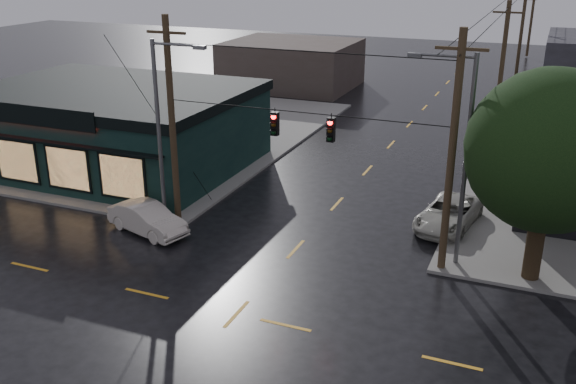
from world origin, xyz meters
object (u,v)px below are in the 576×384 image
at_px(corner_tree, 549,151).
at_px(utility_pole_ne, 441,270).
at_px(sedan_cream, 147,219).
at_px(utility_pole_nw, 179,223).
at_px(suv_silver, 448,214).

height_order(corner_tree, utility_pole_ne, corner_tree).
bearing_deg(sedan_cream, utility_pole_nw, -11.00).
bearing_deg(corner_tree, utility_pole_ne, -172.00).
bearing_deg(sedan_cream, utility_pole_ne, -67.30).
distance_m(utility_pole_nw, sedan_cream, 1.84).
relative_size(utility_pole_nw, utility_pole_ne, 1.00).
height_order(utility_pole_nw, utility_pole_ne, same).
relative_size(corner_tree, suv_silver, 1.73).
distance_m(corner_tree, utility_pole_nw, 17.48).
bearing_deg(utility_pole_nw, utility_pole_ne, 0.00).
xyz_separation_m(sedan_cream, suv_silver, (13.28, 6.22, -0.02)).
distance_m(corner_tree, sedan_cream, 18.12).
bearing_deg(suv_silver, utility_pole_nw, -150.76).
distance_m(corner_tree, utility_pole_ne, 6.64).
distance_m(utility_pole_nw, suv_silver, 13.38).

